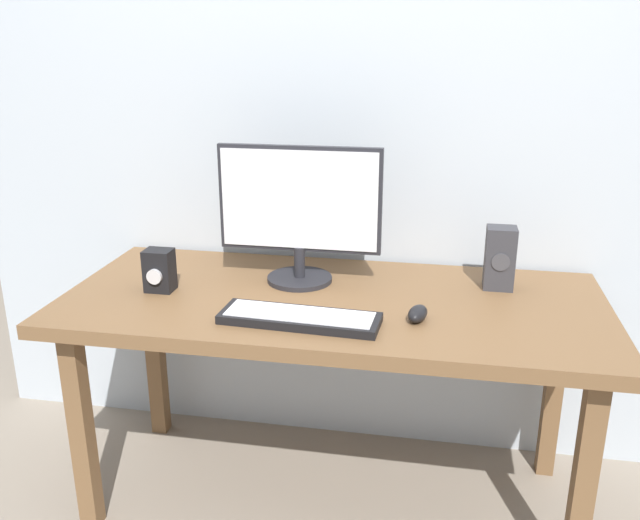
{
  "coord_description": "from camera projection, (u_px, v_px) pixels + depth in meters",
  "views": [
    {
      "loc": [
        0.32,
        -1.91,
        1.52
      ],
      "look_at": [
        -0.04,
        0.0,
        0.86
      ],
      "focal_mm": 37.42,
      "sensor_mm": 36.0,
      "label": 1
    }
  ],
  "objects": [
    {
      "name": "ground_plane",
      "position": [
        331.0,
        495.0,
        2.32
      ],
      "size": [
        6.0,
        6.0,
        0.0
      ],
      "primitive_type": "plane",
      "color": "gray"
    },
    {
      "name": "wall_back",
      "position": [
        354.0,
        41.0,
        2.23
      ],
      "size": [
        2.93,
        0.04,
        3.0
      ],
      "primitive_type": "cube",
      "color": "#B2BCC6",
      "rests_on": "ground_plane"
    },
    {
      "name": "desk",
      "position": [
        332.0,
        319.0,
        2.11
      ],
      "size": [
        1.68,
        0.75,
        0.74
      ],
      "color": "brown",
      "rests_on": "ground_plane"
    },
    {
      "name": "monitor",
      "position": [
        299.0,
        210.0,
        2.15
      ],
      "size": [
        0.53,
        0.22,
        0.45
      ],
      "color": "#232328",
      "rests_on": "desk"
    },
    {
      "name": "keyboard_primary",
      "position": [
        300.0,
        318.0,
        1.89
      ],
      "size": [
        0.46,
        0.17,
        0.03
      ],
      "color": "black",
      "rests_on": "desk"
    },
    {
      "name": "mouse",
      "position": [
        418.0,
        314.0,
        1.9
      ],
      "size": [
        0.07,
        0.11,
        0.04
      ],
      "primitive_type": "ellipsoid",
      "rotation": [
        0.0,
        0.0,
        -0.24
      ],
      "color": "black",
      "rests_on": "desk"
    },
    {
      "name": "speaker_right",
      "position": [
        500.0,
        258.0,
        2.13
      ],
      "size": [
        0.09,
        0.09,
        0.2
      ],
      "color": "#333338",
      "rests_on": "desk"
    },
    {
      "name": "audio_controller",
      "position": [
        159.0,
        271.0,
        2.12
      ],
      "size": [
        0.09,
        0.08,
        0.14
      ],
      "color": "black",
      "rests_on": "desk"
    }
  ]
}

